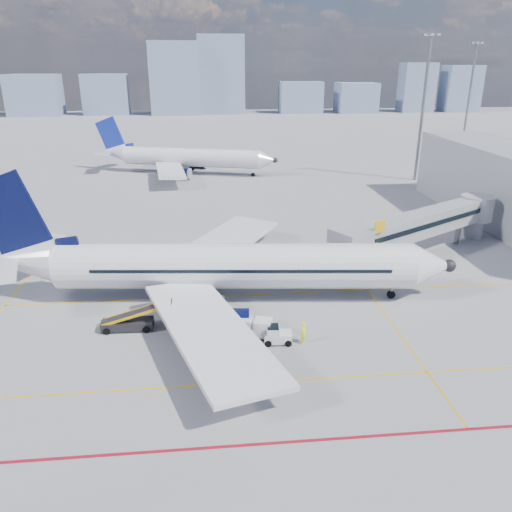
{
  "coord_description": "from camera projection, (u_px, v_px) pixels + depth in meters",
  "views": [
    {
      "loc": [
        -1.26,
        -34.94,
        20.74
      ],
      "look_at": [
        3.03,
        7.93,
        4.0
      ],
      "focal_mm": 35.0,
      "sensor_mm": 36.0,
      "label": 1
    }
  ],
  "objects": [
    {
      "name": "jet_bridge",
      "position": [
        428.0,
        223.0,
        56.55
      ],
      "size": [
        23.55,
        15.78,
        6.3
      ],
      "color": "gray",
      "rests_on": "ground"
    },
    {
      "name": "apron_markings",
      "position": [
        223.0,
        367.0,
        36.35
      ],
      "size": [
        90.0,
        35.12,
        0.01
      ],
      "color": "orange",
      "rests_on": "ground"
    },
    {
      "name": "second_aircraft",
      "position": [
        184.0,
        157.0,
        98.68
      ],
      "size": [
        36.2,
        30.92,
        10.9
      ],
      "rotation": [
        0.0,
        0.0,
        -0.3
      ],
      "color": "silver",
      "rests_on": "ground"
    },
    {
      "name": "cargo_dolly",
      "position": [
        254.0,
        328.0,
        39.92
      ],
      "size": [
        3.38,
        2.26,
        1.7
      ],
      "rotation": [
        0.0,
        0.0,
        -0.31
      ],
      "color": "black",
      "rests_on": "ground"
    },
    {
      "name": "main_aircraft",
      "position": [
        215.0,
        267.0,
        45.86
      ],
      "size": [
        43.56,
        37.9,
        12.73
      ],
      "rotation": [
        0.0,
        0.0,
        -0.1
      ],
      "color": "silver",
      "rests_on": "ground"
    },
    {
      "name": "floodlight_mast_ne",
      "position": [
        423.0,
        105.0,
        89.65
      ],
      "size": [
        3.2,
        0.61,
        25.45
      ],
      "color": "slate",
      "rests_on": "ground"
    },
    {
      "name": "belt_loader",
      "position": [
        129.0,
        322.0,
        41.33
      ],
      "size": [
        6.03,
        1.65,
        2.46
      ],
      "rotation": [
        0.0,
        0.0,
        -0.0
      ],
      "color": "black",
      "rests_on": "ground"
    },
    {
      "name": "ground",
      "position": [
        228.0,
        339.0,
        40.04
      ],
      "size": [
        420.0,
        420.0,
        0.0
      ],
      "primitive_type": "plane",
      "color": "gray",
      "rests_on": "ground"
    },
    {
      "name": "baggage_tug",
      "position": [
        276.0,
        335.0,
        39.26
      ],
      "size": [
        2.26,
        1.47,
        1.51
      ],
      "rotation": [
        0.0,
        0.0,
        -0.08
      ],
      "color": "silver",
      "rests_on": "ground"
    },
    {
      "name": "floodlight_mast_far",
      "position": [
        470.0,
        93.0,
        124.62
      ],
      "size": [
        3.2,
        0.61,
        25.45
      ],
      "color": "slate",
      "rests_on": "ground"
    },
    {
      "name": "distant_skyline",
      "position": [
        186.0,
        87.0,
        211.49
      ],
      "size": [
        244.27,
        15.98,
        31.7
      ],
      "color": "gray",
      "rests_on": "ground"
    },
    {
      "name": "ramp_worker",
      "position": [
        303.0,
        333.0,
        39.18
      ],
      "size": [
        0.62,
        0.78,
        1.86
      ],
      "primitive_type": "imported",
      "rotation": [
        0.0,
        0.0,
        1.29
      ],
      "color": "yellow",
      "rests_on": "ground"
    }
  ]
}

